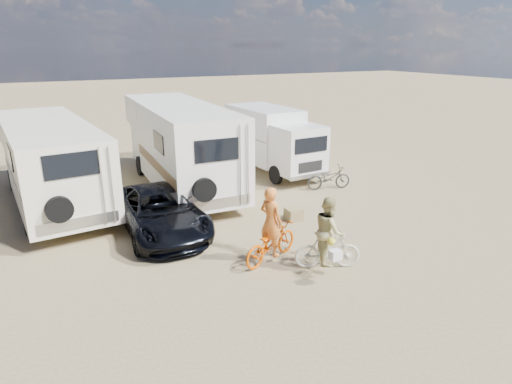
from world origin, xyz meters
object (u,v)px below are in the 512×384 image
rider_woman (328,237)px  dark_suv (161,211)px  rv_main (180,147)px  bike_parked (329,178)px  bike_man (271,243)px  bike_woman (328,250)px  box_truck (273,141)px  rv_left (51,164)px  rider_man (271,228)px  crate (294,214)px  cooler (185,224)px

rider_woman → dark_suv: bearing=61.0°
rv_main → bike_parked: bearing=-26.6°
rider_woman → bike_parked: (4.03, 5.47, -0.42)m
bike_man → rv_main: bearing=-20.8°
bike_woman → dark_suv: bearing=61.0°
bike_man → box_truck: bearing=-51.5°
bike_woman → rv_main: bearing=32.9°
rv_left → rider_man: size_ratio=4.51×
rv_main → crate: 5.79m
rv_left → dark_suv: 5.21m
box_truck → cooler: size_ratio=11.78×
dark_suv → crate: (4.23, -1.09, -0.48)m
rv_main → cooler: size_ratio=17.98×
rv_main → rider_woman: 8.51m
box_truck → rv_left: bearing=178.2°
rider_woman → rv_main: bearing=32.9°
rv_left → cooler: (3.46, -4.56, -1.31)m
box_truck → bike_woman: (-3.30, -8.83, -0.92)m
bike_man → bike_parked: bearing=-71.3°
rider_woman → bike_parked: 6.81m
rv_left → bike_man: rv_left is taller
dark_suv → crate: bearing=-13.4°
rider_man → rider_woman: bearing=-155.2°
crate → rv_main: bearing=113.7°
bike_parked → crate: (-3.05, -2.21, -0.28)m
rv_main → bike_man: 7.42m
bike_parked → rv_left: bearing=85.8°
bike_parked → rider_man: bearing=144.1°
bike_man → cooler: size_ratio=4.12×
box_truck → bike_parked: box_truck is taller
rv_main → rider_man: bearing=-86.8°
rider_woman → rv_left: bearing=59.1°
bike_parked → dark_suv: bearing=112.3°
rv_left → dark_suv: rv_left is taller
box_truck → bike_woman: box_truck is taller
box_truck → bike_parked: (0.73, -3.36, -0.96)m
rv_main → bike_man: rv_main is taller
dark_suv → bike_parked: bearing=9.8°
bike_man → rider_man: 0.44m
rider_man → cooler: 3.47m
box_truck → rider_woman: 9.44m
bike_man → rider_man: bearing=-0.0°
rv_left → bike_man: bearing=-62.5°
bike_woman → rider_woman: bearing=0.0°
bike_woman → rider_woman: rider_woman is taller
crate → cooler: bearing=166.4°
rider_man → cooler: rider_man is taller
dark_suv → rv_main: bearing=64.8°
rider_man → bike_parked: bearing=-71.3°
rider_woman → bike_parked: bearing=-12.0°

